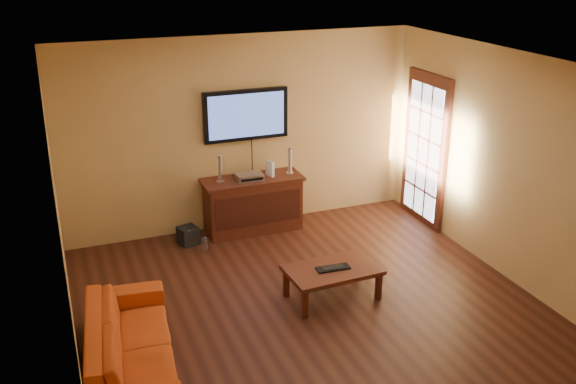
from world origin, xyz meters
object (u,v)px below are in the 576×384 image
speaker_left (220,170)px  game_console (270,168)px  sofa (130,337)px  bottle (205,245)px  television (246,115)px  keyboard (333,268)px  av_receiver (250,177)px  subwoofer (188,235)px  media_console (253,204)px  speaker_right (290,162)px  coffee_table (332,272)px

speaker_left → game_console: 0.72m
sofa → bottle: (1.27, 2.21, -0.28)m
television → keyboard: television is taller
sofa → av_receiver: 3.34m
television → sofa: bearing=-125.9°
speaker_left → game_console: bearing=-0.8°
television → game_console: (0.26, -0.21, -0.73)m
subwoofer → media_console: bearing=-9.1°
media_console → keyboard: media_console is taller
media_console → av_receiver: (-0.05, -0.03, 0.43)m
sofa → bottle: bearing=-24.2°
media_console → speaker_left: bearing=177.4°
speaker_right → subwoofer: speaker_right is taller
media_console → subwoofer: media_console is taller
speaker_left → game_console: (0.71, -0.01, -0.07)m
media_console → speaker_left: speaker_left is taller
media_console → sofa: bearing=-128.2°
sofa → game_console: size_ratio=9.28×
media_console → speaker_right: bearing=1.0°
media_console → av_receiver: size_ratio=3.89×
sofa → game_console: 3.58m
television → game_console: size_ratio=5.56×
coffee_table → keyboard: keyboard is taller
speaker_left → av_receiver: size_ratio=1.06×
subwoofer → keyboard: (1.21, -2.01, 0.27)m
sofa → keyboard: (2.33, 0.53, 0.01)m
television → speaker_right: size_ratio=3.30×
bottle → keyboard: bearing=-57.6°
game_console → bottle: game_console is taller
speaker_right → subwoofer: 1.73m
media_console → bottle: (-0.82, -0.44, -0.29)m
coffee_table → subwoofer: coffee_table is taller
av_receiver → subwoofer: av_receiver is taller
media_console → speaker_right: 0.79m
av_receiver → coffee_table: bearing=-80.4°
television → coffee_table: bearing=-83.8°
coffee_table → game_console: bearing=89.7°
bottle → av_receiver: bearing=28.1°
sofa → speaker_right: bearing=-39.2°
sofa → keyboard: sofa is taller
sofa → speaker_left: (1.63, 2.67, 0.57)m
speaker_right → av_receiver: bearing=-176.3°
coffee_table → speaker_right: 2.22m
sofa → bottle: 2.56m
game_console → sofa: bearing=-147.1°
subwoofer → speaker_right: bearing=-11.0°
television → sofa: (-2.08, -2.87, -1.23)m
media_console → speaker_left: size_ratio=3.66×
subwoofer → bottle: (0.15, -0.33, -0.02)m
speaker_left → bottle: size_ratio=1.70×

